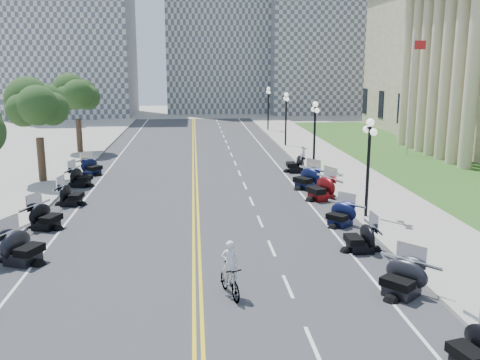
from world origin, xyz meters
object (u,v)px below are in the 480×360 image
object	(u,v)px
cyclist_rider	(230,241)
motorcycle_n_3	(477,347)
flagpole	(410,97)
bicycle	(230,280)

from	to	relation	value
cyclist_rider	motorcycle_n_3	bearing A→B (deg)	140.25
flagpole	motorcycle_n_3	world-z (taller)	flagpole
bicycle	cyclist_rider	xyz separation A→B (m)	(0.00, 0.00, 1.39)
flagpole	cyclist_rider	distance (m)	31.68
flagpole	bicycle	distance (m)	31.84
flagpole	motorcycle_n_3	bearing A→B (deg)	-109.04
motorcycle_n_3	bicycle	distance (m)	7.80
motorcycle_n_3	cyclist_rider	bearing A→B (deg)	-144.39
motorcycle_n_3	flagpole	bearing A→B (deg)	146.32
motorcycle_n_3	bicycle	bearing A→B (deg)	-144.39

